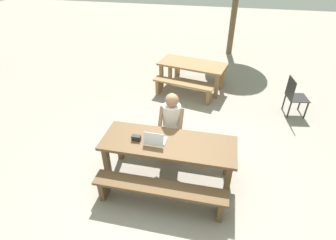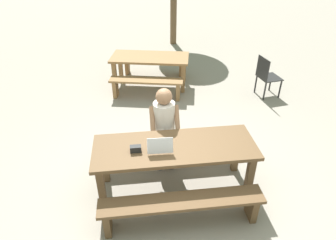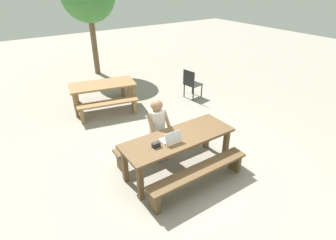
# 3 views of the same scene
# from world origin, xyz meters

# --- Properties ---
(ground_plane) EXTENTS (30.00, 30.00, 0.00)m
(ground_plane) POSITION_xyz_m (0.00, 0.00, 0.00)
(ground_plane) COLOR gray
(picnic_table_front) EXTENTS (2.15, 0.77, 0.77)m
(picnic_table_front) POSITION_xyz_m (0.00, 0.00, 0.66)
(picnic_table_front) COLOR brown
(picnic_table_front) RESTS_ON ground
(bench_near) EXTENTS (2.02, 0.30, 0.42)m
(bench_near) POSITION_xyz_m (0.00, -0.62, 0.33)
(bench_near) COLOR brown
(bench_near) RESTS_ON ground
(bench_far) EXTENTS (2.02, 0.30, 0.42)m
(bench_far) POSITION_xyz_m (0.00, 0.62, 0.33)
(bench_far) COLOR brown
(bench_far) RESTS_ON ground
(laptop) EXTENTS (0.33, 0.27, 0.22)m
(laptop) POSITION_xyz_m (-0.20, -0.05, 0.82)
(laptop) COLOR silver
(laptop) RESTS_ON picnic_table_front
(small_pouch) EXTENTS (0.14, 0.08, 0.09)m
(small_pouch) POSITION_xyz_m (-0.51, -0.05, 0.81)
(small_pouch) COLOR black
(small_pouch) RESTS_ON picnic_table_front
(person_seated) EXTENTS (0.43, 0.42, 1.29)m
(person_seated) POSITION_xyz_m (-0.07, 0.59, 0.76)
(person_seated) COLOR #333847
(person_seated) RESTS_ON ground
(plastic_chair) EXTENTS (0.50, 0.50, 0.90)m
(plastic_chair) POSITION_xyz_m (2.39, 2.61, 0.48)
(plastic_chair) COLOR #262626
(plastic_chair) RESTS_ON ground
(picnic_table_mid) EXTENTS (1.89, 1.15, 0.72)m
(picnic_table_mid) POSITION_xyz_m (-0.09, 3.46, 0.61)
(picnic_table_mid) COLOR olive
(picnic_table_mid) RESTS_ON ground
(bench_mid_south) EXTENTS (1.62, 0.62, 0.44)m
(bench_mid_south) POSITION_xyz_m (-0.22, 2.82, 0.33)
(bench_mid_south) COLOR olive
(bench_mid_south) RESTS_ON ground
(bench_mid_north) EXTENTS (1.62, 0.62, 0.44)m
(bench_mid_north) POSITION_xyz_m (0.05, 4.10, 0.33)
(bench_mid_north) COLOR olive
(bench_mid_north) RESTS_ON ground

